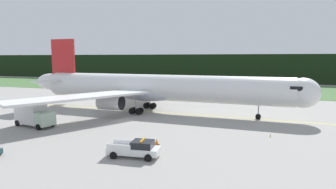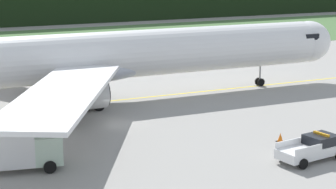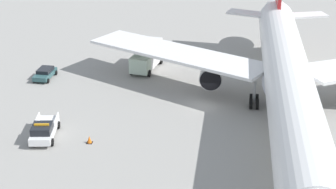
{
  "view_description": "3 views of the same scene",
  "coord_description": "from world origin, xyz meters",
  "px_view_note": "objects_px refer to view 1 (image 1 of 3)",
  "views": [
    {
      "loc": [
        22.46,
        -41.95,
        10.38
      ],
      "look_at": [
        4.87,
        8.34,
        3.55
      ],
      "focal_mm": 30.7,
      "sensor_mm": 36.0,
      "label": 1
    },
    {
      "loc": [
        -18.43,
        -49.2,
        14.52
      ],
      "look_at": [
        3.57,
        -3.53,
        3.08
      ],
      "focal_mm": 64.88,
      "sensor_mm": 36.0,
      "label": 2
    },
    {
      "loc": [
        55.72,
        2.2,
        25.45
      ],
      "look_at": [
        5.75,
        -3.57,
        3.66
      ],
      "focal_mm": 57.73,
      "sensor_mm": 36.0,
      "label": 3
    }
  ],
  "objects_px": {
    "airliner": "(155,88)",
    "ops_pickup_truck": "(136,149)",
    "apron_cone": "(157,142)",
    "catering_truck": "(34,114)"
  },
  "relations": [
    {
      "from": "airliner",
      "to": "catering_truck",
      "type": "xyz_separation_m",
      "value": [
        -13.04,
        -16.91,
        -2.79
      ]
    },
    {
      "from": "airliner",
      "to": "ops_pickup_truck",
      "type": "relative_size",
      "value": 9.98
    },
    {
      "from": "airliner",
      "to": "apron_cone",
      "type": "xyz_separation_m",
      "value": [
        8.02,
        -19.44,
        -4.28
      ]
    },
    {
      "from": "apron_cone",
      "to": "catering_truck",
      "type": "bearing_deg",
      "value": 173.15
    },
    {
      "from": "airliner",
      "to": "ops_pickup_truck",
      "type": "distance_m",
      "value": 25.57
    },
    {
      "from": "catering_truck",
      "to": "ops_pickup_truck",
      "type": "bearing_deg",
      "value": -19.42
    },
    {
      "from": "airliner",
      "to": "catering_truck",
      "type": "height_order",
      "value": "airliner"
    },
    {
      "from": "ops_pickup_truck",
      "to": "airliner",
      "type": "bearing_deg",
      "value": 107.28
    },
    {
      "from": "airliner",
      "to": "catering_truck",
      "type": "bearing_deg",
      "value": -127.64
    },
    {
      "from": "apron_cone",
      "to": "airliner",
      "type": "bearing_deg",
      "value": 112.41
    }
  ]
}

